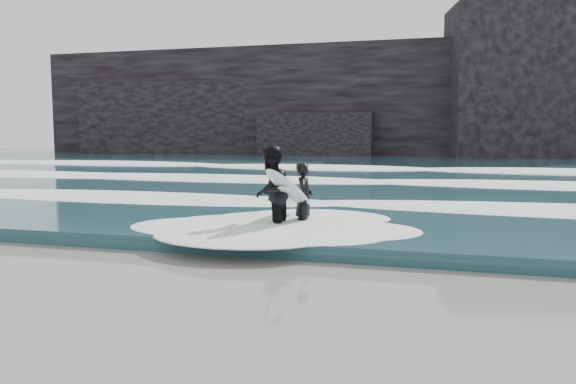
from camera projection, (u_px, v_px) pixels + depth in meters
The scene contains 8 objects.
ground at pixel (213, 310), 7.35m from camera, with size 120.00×120.00×0.00m, color olive.
sea at pixel (397, 167), 35.11m from camera, with size 90.00×52.00×0.30m, color #1D434D.
headland at pixel (413, 103), 50.88m from camera, with size 70.00×9.00×10.00m, color black.
foam_near at pixel (339, 200), 15.93m from camera, with size 60.00×3.20×0.20m, color white.
foam_mid at pixel (370, 180), 22.63m from camera, with size 60.00×4.00×0.24m, color white.
foam_far at pixel (391, 166), 31.25m from camera, with size 60.00×4.80×0.30m, color white.
surfer_left at pixel (300, 198), 12.75m from camera, with size 1.10×2.23×1.65m.
surfer_right at pixel (272, 192), 12.24m from camera, with size 1.30×1.87×2.03m.
Camera 1 is at (2.86, -6.62, 2.32)m, focal length 35.00 mm.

